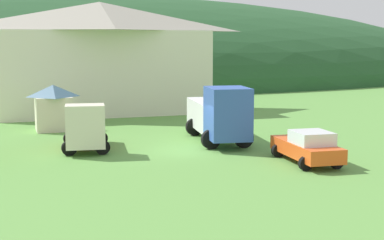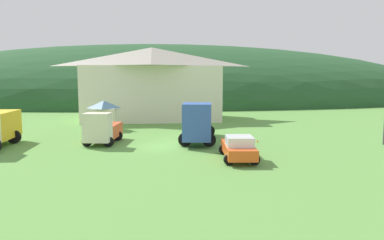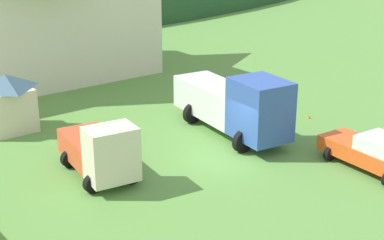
# 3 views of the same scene
# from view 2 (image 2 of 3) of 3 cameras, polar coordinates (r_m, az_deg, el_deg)

# --- Properties ---
(ground_plane) EXTENTS (200.00, 200.00, 0.00)m
(ground_plane) POSITION_cam_2_polar(r_m,az_deg,el_deg) (29.23, -3.94, -4.15)
(ground_plane) COLOR #5B9342
(forested_hill_backdrop) EXTENTS (138.96, 60.00, 25.80)m
(forested_hill_backdrop) POSITION_cam_2_polar(r_m,az_deg,el_deg) (87.83, -4.74, 3.11)
(forested_hill_backdrop) COLOR #234C28
(forested_hill_backdrop) RESTS_ON ground
(depot_building) EXTENTS (18.17, 9.98, 9.24)m
(depot_building) POSITION_cam_2_polar(r_m,az_deg,el_deg) (47.85, -6.20, 5.79)
(depot_building) COLOR silver
(depot_building) RESTS_ON ground
(play_shed_cream) EXTENTS (2.56, 2.42, 3.09)m
(play_shed_cream) POSITION_cam_2_polar(r_m,az_deg,el_deg) (39.02, -13.48, 0.78)
(play_shed_cream) COLOR beige
(play_shed_cream) RESTS_ON ground
(light_truck_cream) EXTENTS (2.91, 5.08, 2.68)m
(light_truck_cream) POSITION_cam_2_polar(r_m,az_deg,el_deg) (31.02, -13.81, -1.37)
(light_truck_cream) COLOR beige
(light_truck_cream) RESTS_ON ground
(box_truck_blue) EXTENTS (3.61, 8.16, 3.44)m
(box_truck_blue) POSITION_cam_2_polar(r_m,az_deg,el_deg) (30.97, 0.89, -0.34)
(box_truck_blue) COLOR #3356AD
(box_truck_blue) RESTS_ON ground
(service_pickup_orange) EXTENTS (2.51, 4.92, 1.66)m
(service_pickup_orange) POSITION_cam_2_polar(r_m,az_deg,el_deg) (24.68, 7.22, -4.27)
(service_pickup_orange) COLOR #ED551E
(service_pickup_orange) RESTS_ON ground
(traffic_cone_near_pickup) EXTENTS (0.36, 0.36, 0.46)m
(traffic_cone_near_pickup) POSITION_cam_2_polar(r_m,az_deg,el_deg) (31.56, 10.13, -3.43)
(traffic_cone_near_pickup) COLOR orange
(traffic_cone_near_pickup) RESTS_ON ground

